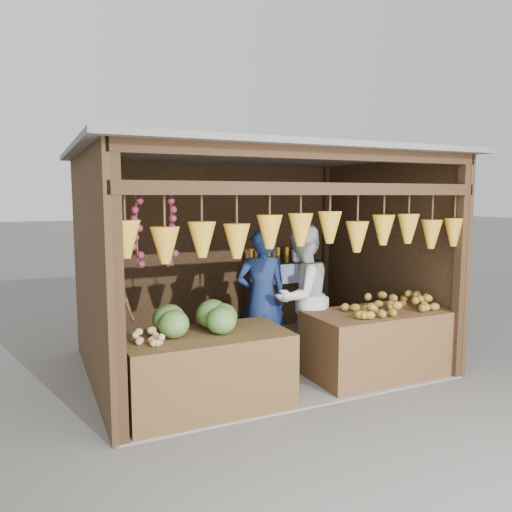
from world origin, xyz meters
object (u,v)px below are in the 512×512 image
at_px(vendor_seated, 110,305).
at_px(woman_standing, 301,297).
at_px(man_standing, 262,299).
at_px(counter_right, 379,343).
at_px(counter_left, 207,371).

bearing_deg(vendor_seated, woman_standing, -162.61).
bearing_deg(man_standing, counter_right, 162.69).
relative_size(counter_right, vendor_seated, 1.59).
bearing_deg(counter_right, man_standing, 145.80).
xyz_separation_m(man_standing, vendor_seated, (-1.73, 0.46, -0.00)).
height_order(man_standing, vendor_seated, man_standing).
distance_m(counter_left, man_standing, 1.39).
distance_m(counter_right, man_standing, 1.49).
bearing_deg(woman_standing, counter_right, 117.55).
relative_size(counter_right, woman_standing, 0.96).
bearing_deg(man_standing, vendor_seated, 2.09).
distance_m(man_standing, woman_standing, 0.48).
bearing_deg(man_standing, woman_standing, 175.04).
xyz_separation_m(counter_right, woman_standing, (-0.72, 0.61, 0.51)).
xyz_separation_m(counter_left, vendor_seated, (-0.73, 1.29, 0.48)).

